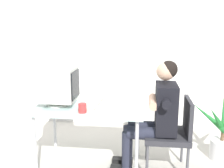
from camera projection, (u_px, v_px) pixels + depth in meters
name	position (u px, v px, depth m)	size (l,w,h in m)	color
ground_plane	(91.00, 165.00, 3.10)	(12.00, 12.00, 0.00)	#B2ADA3
wall_back	(126.00, 31.00, 4.09)	(8.00, 0.10, 3.00)	silver
desk	(90.00, 110.00, 2.96)	(1.18, 0.75, 0.73)	#B7B7BC
crt_monitor	(58.00, 84.00, 2.92)	(0.40, 0.36, 0.42)	silver
keyboard	(92.00, 103.00, 2.97)	(0.18, 0.48, 0.03)	beige
office_chair	(173.00, 131.00, 2.89)	(0.47, 0.47, 0.83)	#4C4C51
person_seated	(156.00, 113.00, 2.87)	(0.70, 0.58, 1.24)	black
potted_plant	(222.00, 134.00, 3.18)	(0.76, 0.69, 0.76)	silver
desk_mug	(83.00, 108.00, 2.70)	(0.08, 0.09, 0.10)	red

